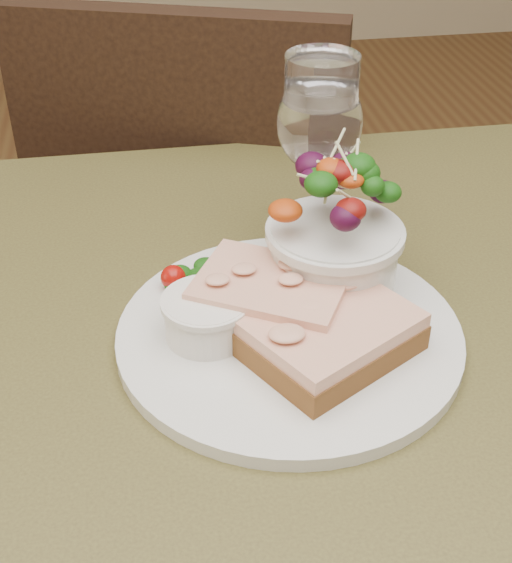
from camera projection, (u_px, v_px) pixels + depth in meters
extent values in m
cube|color=#3F361B|center=(284.00, 376.00, 0.64)|extent=(0.80, 0.80, 0.04)
cylinder|color=black|center=(458.00, 388.00, 1.17)|extent=(0.05, 0.05, 0.71)
cube|color=black|center=(216.00, 252.00, 1.30)|extent=(0.54, 0.54, 0.04)
cube|color=black|center=(179.00, 185.00, 1.02)|extent=(0.41, 0.18, 0.45)
cube|color=black|center=(219.00, 355.00, 1.43)|extent=(0.46, 0.46, 0.45)
cylinder|color=white|center=(289.00, 335.00, 0.64)|extent=(0.28, 0.28, 0.01)
cube|color=#492813|center=(332.00, 341.00, 0.61)|extent=(0.15, 0.14, 0.02)
cube|color=#FFF5C1|center=(333.00, 324.00, 0.60)|extent=(0.15, 0.14, 0.01)
cube|color=#492813|center=(271.00, 302.00, 0.64)|extent=(0.15, 0.14, 0.02)
cube|color=#FFF5C1|center=(271.00, 285.00, 0.63)|extent=(0.14, 0.13, 0.01)
cylinder|color=white|center=(207.00, 317.00, 0.62)|extent=(0.07, 0.07, 0.04)
cylinder|color=olive|center=(206.00, 302.00, 0.61)|extent=(0.06, 0.06, 0.01)
cylinder|color=white|center=(333.00, 258.00, 0.67)|extent=(0.11, 0.11, 0.06)
ellipsoid|color=#113609|center=(337.00, 200.00, 0.63)|extent=(0.10, 0.10, 0.06)
ellipsoid|color=#113609|center=(190.00, 274.00, 0.69)|extent=(0.04, 0.04, 0.01)
sphere|color=#960C08|center=(173.00, 277.00, 0.68)|extent=(0.02, 0.02, 0.02)
cylinder|color=white|center=(314.00, 245.00, 0.76)|extent=(0.07, 0.07, 0.00)
cylinder|color=white|center=(316.00, 202.00, 0.73)|extent=(0.01, 0.01, 0.09)
ellipsoid|color=white|center=(320.00, 122.00, 0.69)|extent=(0.08, 0.08, 0.09)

